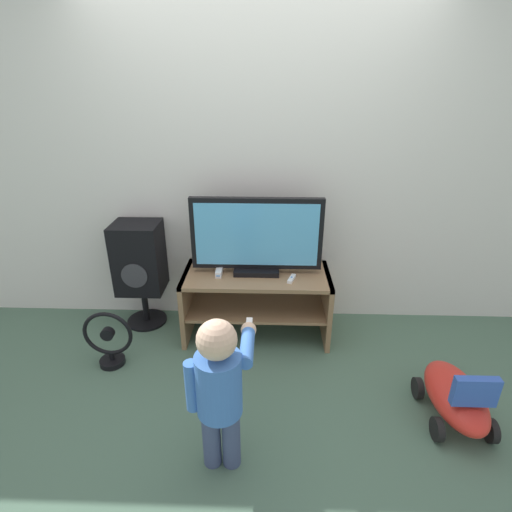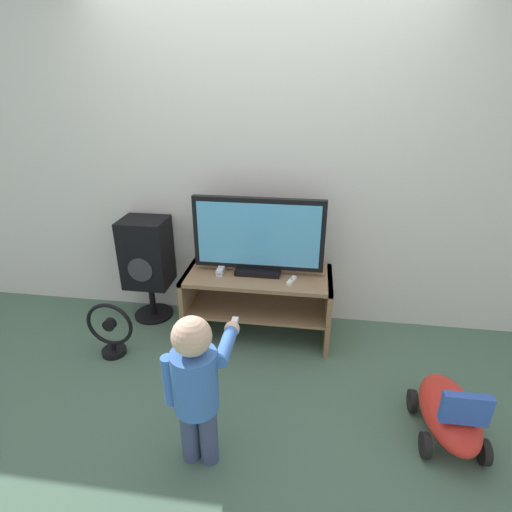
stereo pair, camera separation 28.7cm
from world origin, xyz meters
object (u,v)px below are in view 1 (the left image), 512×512
(game_console, at_px, (219,271))
(speaker_tower, at_px, (139,260))
(television, at_px, (257,237))
(ride_on_toy, at_px, (456,396))
(floor_fan, at_px, (109,341))
(remote_primary, at_px, (292,279))
(child, at_px, (220,384))

(game_console, height_order, speaker_tower, speaker_tower)
(television, relative_size, ride_on_toy, 1.61)
(speaker_tower, bearing_deg, floor_fan, -99.73)
(remote_primary, relative_size, floor_fan, 0.31)
(floor_fan, bearing_deg, ride_on_toy, -10.85)
(game_console, distance_m, floor_fan, 0.93)
(child, xyz_separation_m, speaker_tower, (-0.80, 1.33, 0.04))
(remote_primary, bearing_deg, child, -110.17)
(television, bearing_deg, ride_on_toy, -35.85)
(game_console, distance_m, child, 1.19)
(remote_primary, bearing_deg, speaker_tower, 169.12)
(ride_on_toy, bearing_deg, remote_primary, 141.62)
(child, height_order, ride_on_toy, child)
(game_console, bearing_deg, child, -83.23)
(television, bearing_deg, speaker_tower, 173.47)
(television, relative_size, speaker_tower, 1.10)
(game_console, height_order, ride_on_toy, game_console)
(ride_on_toy, bearing_deg, game_console, 150.66)
(game_console, relative_size, ride_on_toy, 0.28)
(remote_primary, distance_m, ride_on_toy, 1.28)
(floor_fan, bearing_deg, game_console, 28.69)
(ride_on_toy, bearing_deg, television, 144.15)
(remote_primary, distance_m, child, 1.17)
(television, distance_m, remote_primary, 0.40)
(game_console, distance_m, remote_primary, 0.55)
(speaker_tower, relative_size, ride_on_toy, 1.46)
(floor_fan, relative_size, ride_on_toy, 0.72)
(television, xyz_separation_m, speaker_tower, (-0.94, 0.11, -0.25))
(child, xyz_separation_m, floor_fan, (-0.89, 0.77, -0.33))
(floor_fan, bearing_deg, remote_primary, 14.08)
(game_console, relative_size, child, 0.19)
(television, relative_size, child, 1.08)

